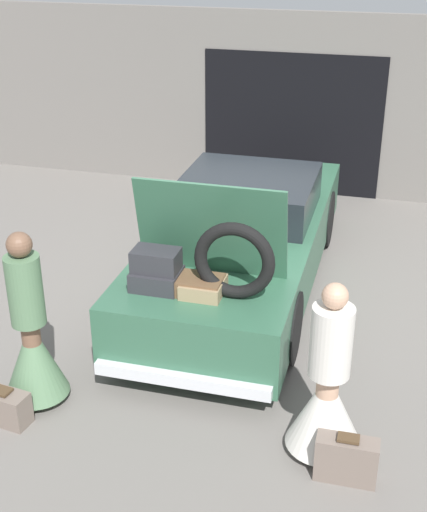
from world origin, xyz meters
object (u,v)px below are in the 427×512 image
(person_right, at_px, (327,395))
(suitcase_beside_left_person, at_px, (4,407))
(person_left, at_px, (32,343))
(car, at_px, (242,241))
(suitcase_beside_right_person, at_px, (346,459))

(person_right, xyz_separation_m, suitcase_beside_left_person, (-2.77, -0.36, -0.40))
(person_right, distance_m, suitcase_beside_left_person, 2.83)
(person_left, bearing_deg, car, 150.07)
(person_left, height_order, suitcase_beside_left_person, person_left)
(suitcase_beside_left_person, bearing_deg, person_left, 71.24)
(person_right, height_order, suitcase_beside_left_person, person_right)
(person_right, bearing_deg, suitcase_beside_right_person, -138.31)
(car, height_order, suitcase_beside_left_person, car)
(person_left, relative_size, suitcase_beside_right_person, 3.43)
(car, bearing_deg, person_right, -63.59)
(car, distance_m, person_left, 2.96)
(suitcase_beside_right_person, bearing_deg, suitcase_beside_left_person, -178.83)
(car, relative_size, suitcase_beside_left_person, 9.95)
(person_right, relative_size, suitcase_beside_left_person, 3.25)
(car, bearing_deg, suitcase_beside_left_person, -115.61)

